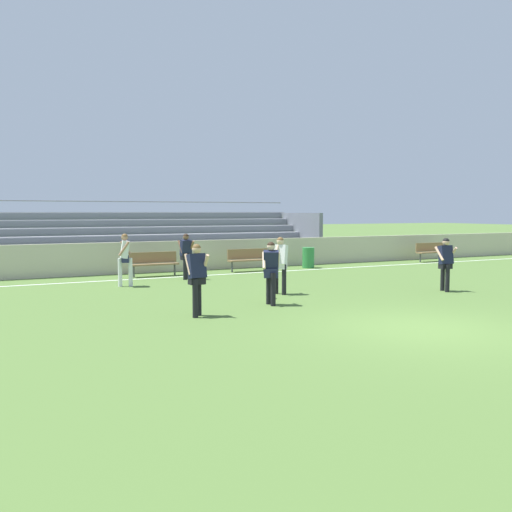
{
  "coord_description": "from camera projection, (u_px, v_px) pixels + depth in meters",
  "views": [
    {
      "loc": [
        -8.08,
        -8.55,
        2.41
      ],
      "look_at": [
        -0.46,
        6.77,
        1.03
      ],
      "focal_mm": 38.91,
      "sensor_mm": 36.0,
      "label": 1
    }
  ],
  "objects": [
    {
      "name": "sideline_wall",
      "position": [
        201.0,
        255.0,
        22.79
      ],
      "size": [
        48.0,
        0.16,
        1.23
      ],
      "primitive_type": "cube",
      "color": "beige",
      "rests_on": "ground"
    },
    {
      "name": "field_line_sideline",
      "position": [
        218.0,
        275.0,
        21.14
      ],
      "size": [
        44.0,
        0.12,
        0.01
      ],
      "primitive_type": "cube",
      "color": "white",
      "rests_on": "ground"
    },
    {
      "name": "soccer_ball",
      "position": [
        271.0,
        295.0,
        15.35
      ],
      "size": [
        0.22,
        0.22,
        0.22
      ],
      "primitive_type": "sphere",
      "color": "yellow",
      "rests_on": "ground"
    },
    {
      "name": "player_white_pressing_high",
      "position": [
        280.0,
        260.0,
        16.07
      ],
      "size": [
        0.68,
        0.49,
        1.67
      ],
      "color": "black",
      "rests_on": "ground"
    },
    {
      "name": "player_dark_overlapping",
      "position": [
        271.0,
        268.0,
        14.21
      ],
      "size": [
        0.65,
        0.47,
        1.64
      ],
      "color": "black",
      "rests_on": "ground"
    },
    {
      "name": "bench_far_right",
      "position": [
        154.0,
        262.0,
        20.62
      ],
      "size": [
        1.8,
        0.4,
        0.9
      ],
      "color": "olive",
      "rests_on": "ground"
    },
    {
      "name": "bench_centre_sideline",
      "position": [
        432.0,
        250.0,
        26.71
      ],
      "size": [
        1.8,
        0.4,
        0.9
      ],
      "color": "olive",
      "rests_on": "ground"
    },
    {
      "name": "bleacher_stand",
      "position": [
        129.0,
        238.0,
        24.51
      ],
      "size": [
        17.69,
        4.29,
        2.92
      ],
      "color": "#B2B2B7",
      "rests_on": "ground"
    },
    {
      "name": "trash_bin",
      "position": [
        308.0,
        258.0,
        23.68
      ],
      "size": [
        0.51,
        0.51,
        0.87
      ],
      "primitive_type": "cylinder",
      "color": "#2D7F3D",
      "rests_on": "ground"
    },
    {
      "name": "player_dark_dropping_back",
      "position": [
        197.0,
        273.0,
        12.64
      ],
      "size": [
        0.45,
        0.51,
        1.67
      ],
      "color": "black",
      "rests_on": "ground"
    },
    {
      "name": "bench_far_left",
      "position": [
        249.0,
        258.0,
        22.37
      ],
      "size": [
        1.8,
        0.4,
        0.9
      ],
      "color": "olive",
      "rests_on": "ground"
    },
    {
      "name": "ground_plane",
      "position": [
        422.0,
        329.0,
        11.41
      ],
      "size": [
        160.0,
        160.0,
        0.0
      ],
      "primitive_type": "plane",
      "color": "#4C6B30"
    },
    {
      "name": "player_dark_wide_left",
      "position": [
        186.0,
        252.0,
        19.65
      ],
      "size": [
        0.46,
        0.59,
        1.63
      ],
      "color": "black",
      "rests_on": "ground"
    },
    {
      "name": "player_dark_deep_cover",
      "position": [
        446.0,
        260.0,
        16.67
      ],
      "size": [
        0.52,
        0.56,
        1.61
      ],
      "color": "black",
      "rests_on": "ground"
    },
    {
      "name": "player_white_on_ball",
      "position": [
        125.0,
        255.0,
        17.75
      ],
      "size": [
        0.51,
        0.52,
        1.7
      ],
      "color": "white",
      "rests_on": "ground"
    }
  ]
}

